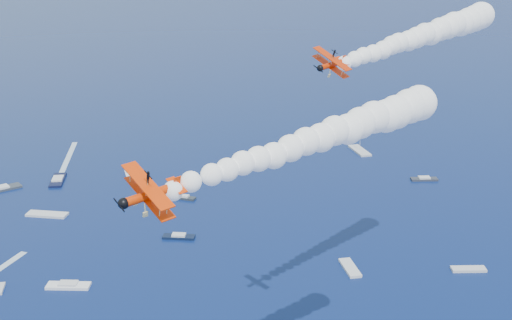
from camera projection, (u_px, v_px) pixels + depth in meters
name	position (u px, v px, depth m)	size (l,w,h in m)	color
biplane_lead	(332.00, 64.00, 107.93)	(6.59, 7.39, 4.45)	red
biplane_trail	(152.00, 194.00, 78.48)	(8.28, 9.29, 5.59)	#F03705
smoke_trail_lead	(420.00, 36.00, 123.85)	(48.13, 17.44, 9.29)	white
smoke_trail_trail	(313.00, 140.00, 92.25)	(49.24, 12.30, 9.29)	white
spectator_boats	(89.00, 224.00, 196.40)	(226.52, 179.37, 0.70)	white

